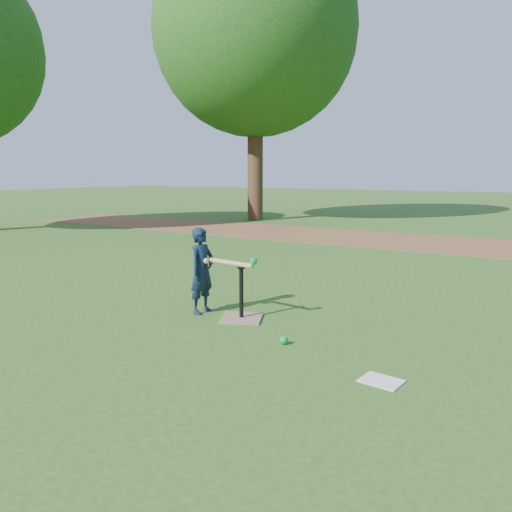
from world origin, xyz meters
The scene contains 8 objects.
ground centered at (0.00, 0.00, 0.00)m, with size 80.00×80.00×0.00m, color #285116.
dirt_strip centered at (0.00, 7.50, 0.01)m, with size 24.00×3.00×0.01m, color brown.
child centered at (-0.68, 0.32, 0.48)m, with size 0.35×0.23×0.97m, color black.
wiffle_ball_ground centered at (0.61, -0.13, 0.04)m, with size 0.08×0.08×0.08m, color #0D933B.
clipboard centered at (1.64, -0.47, 0.01)m, with size 0.30×0.23×0.01m, color white.
batting_tee centered at (-0.17, 0.34, 0.11)m, with size 0.57×0.57×0.61m.
swing_action centered at (-0.26, 0.31, 0.62)m, with size 0.66×0.13×0.12m.
tree_left centered at (-6.00, 10.00, 5.87)m, with size 6.40×6.40×9.08m.
Camera 1 is at (2.72, -4.01, 1.57)m, focal length 35.00 mm.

